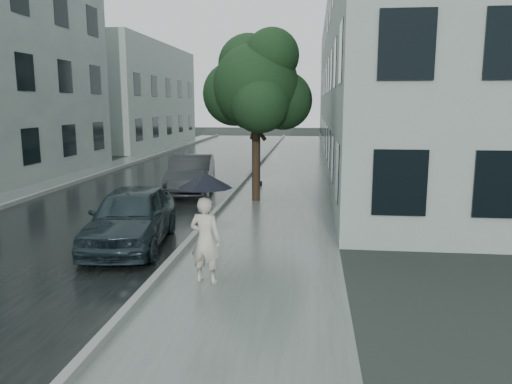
# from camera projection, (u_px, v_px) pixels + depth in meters

# --- Properties ---
(ground) EXTENTS (120.00, 120.00, 0.00)m
(ground) POSITION_uv_depth(u_px,v_px,m) (246.00, 267.00, 10.39)
(ground) COLOR black
(ground) RESTS_ON ground
(sidewalk) EXTENTS (3.50, 60.00, 0.01)m
(sidewalk) POSITION_uv_depth(u_px,v_px,m) (287.00, 180.00, 22.10)
(sidewalk) COLOR slate
(sidewalk) RESTS_ON ground
(kerb_near) EXTENTS (0.15, 60.00, 0.15)m
(kerb_near) POSITION_uv_depth(u_px,v_px,m) (246.00, 178.00, 22.29)
(kerb_near) COLOR slate
(kerb_near) RESTS_ON ground
(asphalt_road) EXTENTS (6.85, 60.00, 0.00)m
(asphalt_road) POSITION_uv_depth(u_px,v_px,m) (170.00, 178.00, 22.69)
(asphalt_road) COLOR black
(asphalt_road) RESTS_ON ground
(kerb_far) EXTENTS (0.15, 60.00, 0.15)m
(kerb_far) POSITION_uv_depth(u_px,v_px,m) (97.00, 175.00, 23.07)
(kerb_far) COLOR slate
(kerb_far) RESTS_ON ground
(sidewalk_far) EXTENTS (1.70, 60.00, 0.01)m
(sidewalk_far) POSITION_uv_depth(u_px,v_px,m) (78.00, 176.00, 23.18)
(sidewalk_far) COLOR #4C5451
(sidewalk_far) RESTS_ON ground
(building_near) EXTENTS (7.02, 36.00, 9.00)m
(building_near) POSITION_uv_depth(u_px,v_px,m) (387.00, 83.00, 28.07)
(building_near) COLOR gray
(building_near) RESTS_ON ground
(building_far_b) EXTENTS (7.02, 18.00, 8.00)m
(building_far_b) POSITION_uv_depth(u_px,v_px,m) (127.00, 95.00, 40.56)
(building_far_b) COLOR gray
(building_far_b) RESTS_ON ground
(pedestrian) EXTENTS (0.67, 0.51, 1.66)m
(pedestrian) POSITION_uv_depth(u_px,v_px,m) (205.00, 240.00, 9.34)
(pedestrian) COLOR beige
(pedestrian) RESTS_ON sidewalk
(umbrella) EXTENTS (1.30, 1.30, 1.22)m
(umbrella) POSITION_uv_depth(u_px,v_px,m) (205.00, 180.00, 9.09)
(umbrella) COLOR black
(umbrella) RESTS_ON ground
(street_tree) EXTENTS (3.81, 3.46, 5.80)m
(street_tree) POSITION_uv_depth(u_px,v_px,m) (256.00, 86.00, 16.89)
(street_tree) COLOR #332619
(street_tree) RESTS_ON ground
(lamp_post) EXTENTS (0.83, 0.43, 5.32)m
(lamp_post) POSITION_uv_depth(u_px,v_px,m) (255.00, 111.00, 20.01)
(lamp_post) COLOR black
(lamp_post) RESTS_ON ground
(car_near) EXTENTS (2.14, 4.33, 1.42)m
(car_near) POSITION_uv_depth(u_px,v_px,m) (131.00, 216.00, 11.81)
(car_near) COLOR #19262B
(car_near) RESTS_ON ground
(car_far) EXTENTS (2.05, 4.48, 1.42)m
(car_far) POSITION_uv_depth(u_px,v_px,m) (191.00, 174.00, 18.84)
(car_far) COLOR black
(car_far) RESTS_ON ground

